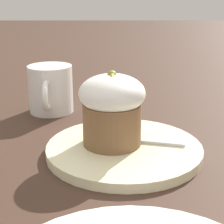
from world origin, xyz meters
name	(u,v)px	position (x,y,z in m)	size (l,w,h in m)	color
ground_plane	(124,154)	(0.00, 0.00, 0.00)	(4.00, 4.00, 0.00)	#3D281E
dessert_plate	(124,149)	(0.00, 0.00, 0.01)	(0.20, 0.20, 0.01)	beige
carrot_cake	(112,108)	(-0.01, -0.02, 0.06)	(0.09, 0.09, 0.10)	brown
spoon	(128,139)	(-0.01, 0.01, 0.02)	(0.05, 0.11, 0.01)	silver
coffee_cup	(51,89)	(-0.17, -0.12, 0.04)	(0.11, 0.08, 0.08)	white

